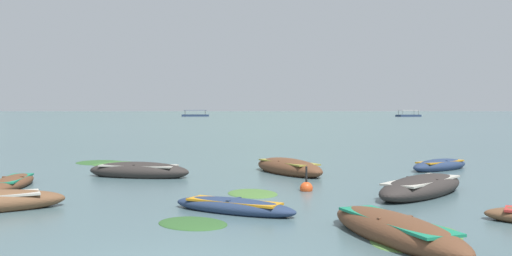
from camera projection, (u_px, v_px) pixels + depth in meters
name	position (u px, v px, depth m)	size (l,w,h in m)	color
ground_plane	(272.00, 111.00, 1506.02)	(6000.00, 6000.00, 0.00)	#476066
mountain_1	(80.00, 74.00, 2125.30)	(880.75, 880.75, 287.59)	#4C5B56
mountain_2	(256.00, 57.00, 2317.48)	(1996.13, 1996.13, 454.07)	#56665B
rowboat_0	(234.00, 207.00, 12.71)	(3.26, 2.23, 0.42)	navy
rowboat_4	(139.00, 171.00, 19.43)	(3.94, 1.92, 0.68)	#2D2826
rowboat_5	(288.00, 168.00, 20.47)	(3.18, 4.13, 0.72)	brown
rowboat_7	(395.00, 230.00, 9.93)	(2.46, 4.07, 0.63)	brown
rowboat_8	(440.00, 166.00, 21.71)	(3.15, 2.86, 0.55)	navy
rowboat_9	(422.00, 187.00, 15.32)	(3.85, 4.32, 0.69)	#2D2826
rowboat_10	(13.00, 182.00, 16.92)	(1.49, 3.39, 0.43)	brown
ferry_0	(195.00, 115.00, 200.20)	(10.33, 5.30, 2.54)	navy
ferry_1	(408.00, 115.00, 193.68)	(9.39, 6.43, 2.54)	navy
mooring_buoy	(306.00, 188.00, 16.05)	(0.38, 0.38, 0.84)	#DB4C1E
weed_patch_0	(117.00, 164.00, 23.98)	(2.45, 2.19, 0.14)	#38662D
weed_patch_1	(100.00, 163.00, 24.60)	(2.44, 2.08, 0.14)	#2D5628
weed_patch_3	(253.00, 194.00, 15.51)	(1.76, 1.39, 0.14)	#477033
weed_patch_5	(417.00, 238.00, 10.17)	(2.53, 1.57, 0.14)	#477033
weed_patch_6	(193.00, 224.00, 11.42)	(1.28, 1.61, 0.14)	#2D5628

